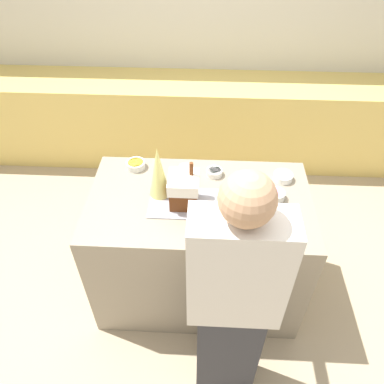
# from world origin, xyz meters

# --- Properties ---
(ground_plane) EXTENTS (12.00, 12.00, 0.00)m
(ground_plane) POSITION_xyz_m (0.00, 0.00, 0.00)
(ground_plane) COLOR tan
(wall_back) EXTENTS (8.00, 0.05, 2.60)m
(wall_back) POSITION_xyz_m (0.00, 2.06, 1.30)
(wall_back) COLOR beige
(wall_back) RESTS_ON ground_plane
(back_cabinet_block) EXTENTS (6.00, 0.60, 0.89)m
(back_cabinet_block) POSITION_xyz_m (0.00, 1.73, 0.44)
(back_cabinet_block) COLOR #DBBC60
(back_cabinet_block) RESTS_ON ground_plane
(kitchen_island) EXTENTS (1.42, 0.81, 0.95)m
(kitchen_island) POSITION_xyz_m (0.00, 0.00, 0.48)
(kitchen_island) COLOR gray
(kitchen_island) RESTS_ON ground_plane
(baking_tray) EXTENTS (0.43, 0.28, 0.01)m
(baking_tray) POSITION_xyz_m (-0.10, -0.04, 0.96)
(baking_tray) COLOR #9E9EA8
(baking_tray) RESTS_ON kitchen_island
(gingerbread_house) EXTENTS (0.18, 0.19, 0.29)m
(gingerbread_house) POSITION_xyz_m (-0.10, -0.04, 1.07)
(gingerbread_house) COLOR #5B2D14
(gingerbread_house) RESTS_ON baking_tray
(decorative_tree) EXTENTS (0.13, 0.13, 0.36)m
(decorative_tree) POSITION_xyz_m (-0.25, 0.03, 1.13)
(decorative_tree) COLOR #DBD675
(decorative_tree) RESTS_ON kitchen_island
(candy_bowl_beside_tree) EXTENTS (0.13, 0.13, 0.05)m
(candy_bowl_beside_tree) POSITION_xyz_m (-0.45, 0.30, 0.98)
(candy_bowl_beside_tree) COLOR silver
(candy_bowl_beside_tree) RESTS_ON kitchen_island
(candy_bowl_center_rear) EXTENTS (0.11, 0.11, 0.04)m
(candy_bowl_center_rear) POSITION_xyz_m (0.09, 0.25, 0.98)
(candy_bowl_center_rear) COLOR white
(candy_bowl_center_rear) RESTS_ON kitchen_island
(candy_bowl_behind_tray) EXTENTS (0.11, 0.11, 0.05)m
(candy_bowl_behind_tray) POSITION_xyz_m (0.47, 0.03, 0.98)
(candy_bowl_behind_tray) COLOR silver
(candy_bowl_behind_tray) RESTS_ON kitchen_island
(candy_bowl_near_tray_right) EXTENTS (0.13, 0.13, 0.04)m
(candy_bowl_near_tray_right) POSITION_xyz_m (0.54, 0.22, 0.98)
(candy_bowl_near_tray_right) COLOR white
(candy_bowl_near_tray_right) RESTS_ON kitchen_island
(candy_bowl_near_tray_left) EXTENTS (0.09, 0.09, 0.05)m
(candy_bowl_near_tray_left) POSITION_xyz_m (-0.10, 0.26, 0.98)
(candy_bowl_near_tray_left) COLOR silver
(candy_bowl_near_tray_left) RESTS_ON kitchen_island
(person) EXTENTS (0.45, 0.57, 1.73)m
(person) POSITION_xyz_m (0.19, -0.68, 0.89)
(person) COLOR #333338
(person) RESTS_ON ground_plane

